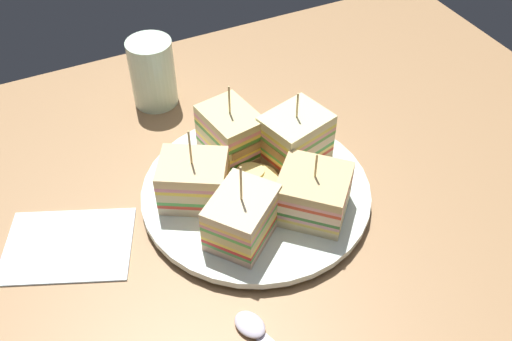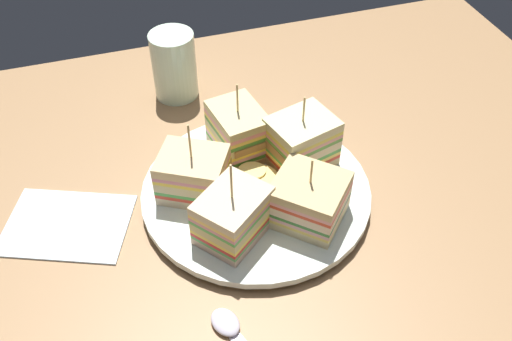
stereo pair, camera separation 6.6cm
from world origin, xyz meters
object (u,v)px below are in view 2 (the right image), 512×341
at_px(sandwich_wedge_4, 301,142).
at_px(drinking_glass, 175,70).
at_px(spoon, 235,335).
at_px(sandwich_wedge_3, 308,199).
at_px(plate, 256,192).
at_px(napkin, 67,224).
at_px(sandwich_wedge_1, 194,175).
at_px(chip_pile, 261,179).
at_px(sandwich_wedge_0, 242,130).
at_px(sandwich_wedge_2, 233,215).

xyz_separation_m(sandwich_wedge_4, drinking_glass, (0.11, -0.21, -0.01)).
distance_m(sandwich_wedge_4, spoon, 0.25).
xyz_separation_m(sandwich_wedge_3, drinking_glass, (0.09, -0.29, -0.00)).
bearing_deg(plate, napkin, -6.29).
bearing_deg(drinking_glass, napkin, 50.39).
bearing_deg(sandwich_wedge_1, spoon, -62.44).
xyz_separation_m(sandwich_wedge_1, spoon, (0.01, 0.19, -0.04)).
relative_size(chip_pile, napkin, 0.49).
relative_size(sandwich_wedge_0, drinking_glass, 1.03).
xyz_separation_m(sandwich_wedge_0, sandwich_wedge_1, (0.07, 0.05, -0.00)).
bearing_deg(drinking_glass, sandwich_wedge_3, 106.86).
height_order(sandwich_wedge_4, napkin, sandwich_wedge_4).
height_order(chip_pile, napkin, chip_pile).
distance_m(sandwich_wedge_1, sandwich_wedge_3, 0.14).
distance_m(sandwich_wedge_0, sandwich_wedge_3, 0.14).
bearing_deg(spoon, plate, -43.39).
bearing_deg(drinking_glass, sandwich_wedge_0, 107.51).
height_order(sandwich_wedge_0, chip_pile, sandwich_wedge_0).
distance_m(plate, sandwich_wedge_1, 0.08).
relative_size(sandwich_wedge_0, spoon, 0.77).
relative_size(sandwich_wedge_1, sandwich_wedge_2, 0.98).
bearing_deg(sandwich_wedge_3, sandwich_wedge_1, 9.01).
relative_size(chip_pile, drinking_glass, 0.70).
bearing_deg(sandwich_wedge_1, sandwich_wedge_4, 33.87).
bearing_deg(sandwich_wedge_4, chip_pile, 7.36).
relative_size(plate, sandwich_wedge_2, 2.62).
height_order(plate, chip_pile, chip_pile).
bearing_deg(sandwich_wedge_0, sandwich_wedge_3, 6.25).
distance_m(sandwich_wedge_3, drinking_glass, 0.31).
bearing_deg(sandwich_wedge_4, sandwich_wedge_3, 58.82).
relative_size(sandwich_wedge_2, sandwich_wedge_4, 1.05).
distance_m(sandwich_wedge_2, napkin, 0.20).
distance_m(spoon, napkin, 0.24).
relative_size(plate, sandwich_wedge_1, 2.68).
bearing_deg(sandwich_wedge_1, sandwich_wedge_2, -41.50).
xyz_separation_m(sandwich_wedge_3, sandwich_wedge_4, (-0.02, -0.09, 0.01)).
xyz_separation_m(plate, sandwich_wedge_4, (-0.07, -0.03, 0.04)).
relative_size(sandwich_wedge_1, drinking_glass, 1.04).
xyz_separation_m(sandwich_wedge_4, spoon, (0.14, 0.20, -0.04)).
height_order(chip_pile, drinking_glass, drinking_glass).
bearing_deg(drinking_glass, spoon, 85.91).
xyz_separation_m(sandwich_wedge_1, sandwich_wedge_2, (-0.03, 0.07, 0.00)).
bearing_deg(sandwich_wedge_1, chip_pile, 19.08).
height_order(sandwich_wedge_0, sandwich_wedge_1, same).
xyz_separation_m(sandwich_wedge_0, spoon, (0.08, 0.24, -0.04)).
height_order(sandwich_wedge_2, spoon, sandwich_wedge_2).
xyz_separation_m(chip_pile, napkin, (0.23, -0.02, -0.02)).
height_order(sandwich_wedge_2, drinking_glass, sandwich_wedge_2).
bearing_deg(sandwich_wedge_2, napkin, 116.74).
relative_size(sandwich_wedge_4, drinking_glass, 1.01).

